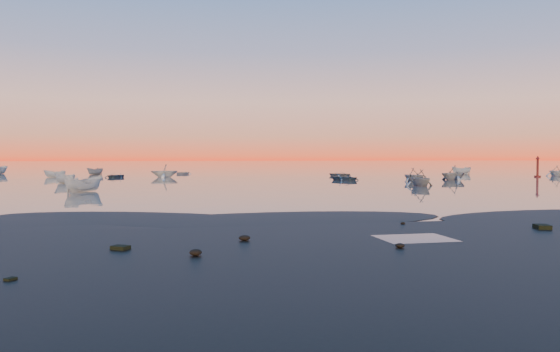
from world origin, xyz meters
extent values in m
plane|color=#605750|center=(0.00, 100.00, 0.00)|extent=(600.00, 600.00, 0.00)
imported|color=silver|center=(-15.79, 24.00, 0.00)|extent=(3.97, 3.97, 1.37)
imported|color=slate|center=(17.66, 26.69, 0.00)|extent=(3.93, 2.03, 1.33)
cylinder|color=#4D1110|center=(47.11, 46.70, 0.05)|extent=(0.94, 0.94, 0.31)
cylinder|color=#4D1110|center=(47.11, 46.70, 1.36)|extent=(0.34, 0.34, 2.73)
cone|color=#4D1110|center=(47.11, 46.70, 2.99)|extent=(0.63, 0.63, 0.52)
camera|label=1|loc=(-9.01, -26.40, 3.07)|focal=35.00mm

